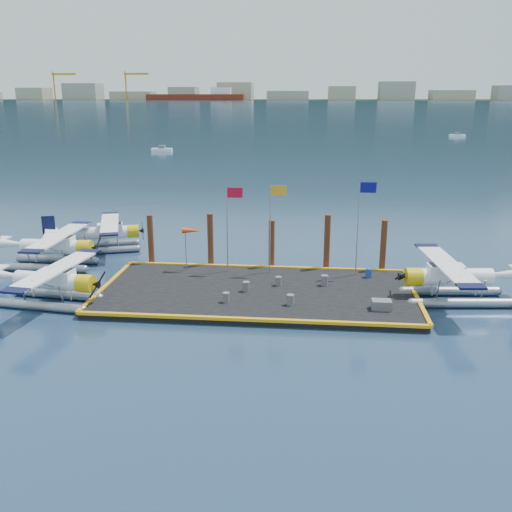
{
  "coord_description": "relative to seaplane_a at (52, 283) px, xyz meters",
  "views": [
    {
      "loc": [
        3.36,
        -34.55,
        12.71
      ],
      "look_at": [
        -0.3,
        2.0,
        2.09
      ],
      "focal_mm": 40.0,
      "sensor_mm": 36.0,
      "label": 1
    }
  ],
  "objects": [
    {
      "name": "windsock",
      "position": [
        7.37,
        6.66,
        1.84
      ],
      "size": [
        1.4,
        0.44,
        3.12
      ],
      "color": "gray",
      "rests_on": "dock"
    },
    {
      "name": "piling_4",
      "position": [
        20.89,
        8.26,
        0.61
      ],
      "size": [
        0.44,
        0.44,
        4.0
      ],
      "primitive_type": "cylinder",
      "color": "#4A2615",
      "rests_on": "ground"
    },
    {
      "name": "drum_3",
      "position": [
        10.72,
        0.46,
        -0.69
      ],
      "size": [
        0.43,
        0.43,
        0.61
      ],
      "primitive_type": "cylinder",
      "color": "#56565A",
      "rests_on": "dock"
    },
    {
      "name": "piling_0",
      "position": [
        3.89,
        8.26,
        0.61
      ],
      "size": [
        0.44,
        0.44,
        4.0
      ],
      "primitive_type": "cylinder",
      "color": "#4A2615",
      "rests_on": "ground"
    },
    {
      "name": "flagpole_blue",
      "position": [
        19.09,
        6.66,
        3.29
      ],
      "size": [
        1.14,
        0.08,
        6.5
      ],
      "color": "gray",
      "rests_on": "dock"
    },
    {
      "name": "ground",
      "position": [
        12.39,
        2.86,
        -1.39
      ],
      "size": [
        4000.0,
        4000.0,
        0.0
      ],
      "primitive_type": "plane",
      "color": "#1A334E",
      "rests_on": "ground"
    },
    {
      "name": "seaplane_a",
      "position": [
        0.0,
        0.0,
        0.0
      ],
      "size": [
        8.19,
        9.04,
        3.2
      ],
      "rotation": [
        0.0,
        0.0,
        -1.69
      ],
      "color": "gray",
      "rests_on": "ground"
    },
    {
      "name": "dock_bumpers",
      "position": [
        12.39,
        2.86,
        -0.9
      ],
      "size": [
        20.25,
        10.25,
        0.18
      ],
      "primitive_type": null,
      "color": "orange",
      "rests_on": "dock"
    },
    {
      "name": "crate",
      "position": [
        19.96,
        0.18,
        -0.71
      ],
      "size": [
        1.14,
        0.76,
        0.57
      ],
      "primitive_type": "cube",
      "color": "#56565A",
      "rests_on": "dock"
    },
    {
      "name": "seaplane_d",
      "position": [
        24.51,
        3.02,
        0.07
      ],
      "size": [
        8.59,
        9.47,
        3.36
      ],
      "rotation": [
        0.0,
        0.0,
        1.67
      ],
      "color": "gray",
      "rests_on": "ground"
    },
    {
      "name": "seaplane_c",
      "position": [
        -1.15,
        12.56,
        -0.03
      ],
      "size": [
        8.17,
        8.71,
        3.13
      ],
      "rotation": [
        0.0,
        0.0,
        -1.25
      ],
      "color": "gray",
      "rests_on": "ground"
    },
    {
      "name": "flagpole_yellow",
      "position": [
        13.1,
        6.66,
        3.12
      ],
      "size": [
        1.14,
        0.08,
        6.2
      ],
      "color": "gray",
      "rests_on": "dock"
    },
    {
      "name": "far_backdrop",
      "position": [
        252.3,
        1740.38,
        8.06
      ],
      "size": [
        3050.0,
        2050.0,
        810.0
      ],
      "color": "black",
      "rests_on": "ground"
    },
    {
      "name": "drum_4",
      "position": [
        19.75,
        6.21,
        -0.68
      ],
      "size": [
        0.44,
        0.44,
        0.62
      ],
      "primitive_type": "cylinder",
      "color": "#1B3D95",
      "rests_on": "dock"
    },
    {
      "name": "seaplane_b",
      "position": [
        -3.24,
        7.48,
        0.06
      ],
      "size": [
        8.46,
        9.32,
        3.33
      ],
      "rotation": [
        0.0,
        0.0,
        -1.57
      ],
      "color": "gray",
      "rests_on": "ground"
    },
    {
      "name": "drum_1",
      "position": [
        14.62,
        0.36,
        -0.67
      ],
      "size": [
        0.46,
        0.46,
        0.65
      ],
      "primitive_type": "cylinder",
      "color": "#56565A",
      "rests_on": "dock"
    },
    {
      "name": "piling_3",
      "position": [
        16.89,
        8.26,
        0.76
      ],
      "size": [
        0.44,
        0.44,
        4.3
      ],
      "primitive_type": "cylinder",
      "color": "#4A2615",
      "rests_on": "ground"
    },
    {
      "name": "flagpole_red",
      "position": [
        10.1,
        6.66,
        3.0
      ],
      "size": [
        1.14,
        0.08,
        6.0
      ],
      "color": "gray",
      "rests_on": "dock"
    },
    {
      "name": "piling_2",
      "position": [
        12.89,
        8.26,
        0.51
      ],
      "size": [
        0.44,
        0.44,
        3.8
      ],
      "primitive_type": "cylinder",
      "color": "#4A2615",
      "rests_on": "ground"
    },
    {
      "name": "drum_5",
      "position": [
        13.68,
        3.88,
        -0.69
      ],
      "size": [
        0.42,
        0.42,
        0.6
      ],
      "primitive_type": "cylinder",
      "color": "#56565A",
      "rests_on": "dock"
    },
    {
      "name": "dock",
      "position": [
        12.39,
        2.86,
        -1.19
      ],
      "size": [
        20.0,
        10.0,
        0.4
      ],
      "primitive_type": "cube",
      "color": "black",
      "rests_on": "ground"
    },
    {
      "name": "piling_1",
      "position": [
        8.39,
        8.26,
        0.71
      ],
      "size": [
        0.44,
        0.44,
        4.2
      ],
      "primitive_type": "cylinder",
      "color": "#4A2615",
      "rests_on": "ground"
    },
    {
      "name": "drum_2",
      "position": [
        16.7,
        4.21,
        -0.65
      ],
      "size": [
        0.49,
        0.49,
        0.68
      ],
      "primitive_type": "cylinder",
      "color": "#56565A",
      "rests_on": "dock"
    },
    {
      "name": "drum_0",
      "position": [
        11.69,
        2.53,
        -0.67
      ],
      "size": [
        0.45,
        0.45,
        0.64
      ],
      "primitive_type": "cylinder",
      "color": "#56565A",
      "rests_on": "dock"
    }
  ]
}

